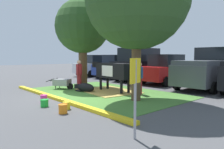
{
  "coord_description": "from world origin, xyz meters",
  "views": [
    {
      "loc": [
        8.56,
        -5.08,
        1.89
      ],
      "look_at": [
        -0.06,
        2.54,
        0.9
      ],
      "focal_mm": 34.04,
      "sensor_mm": 36.0,
      "label": 1
    }
  ],
  "objects_px": {
    "shade_tree_left": "(82,27)",
    "suv_black": "(139,64)",
    "bucket_yellow": "(67,105)",
    "bucket_orange": "(63,109)",
    "sedan_silver": "(166,69)",
    "cow_holstein": "(113,71)",
    "bucket_pink": "(44,98)",
    "calf_lying": "(85,88)",
    "sedan_blue": "(117,67)",
    "pickup_truck_maroon": "(209,70)",
    "person_visitor_far": "(79,74)",
    "parking_sign": "(135,82)",
    "bucket_green": "(44,103)",
    "person_visitor_near": "(132,75)",
    "wheelbarrow": "(62,83)",
    "hatchback_white": "(97,66)",
    "person_handler": "(139,77)"
  },
  "relations": [
    {
      "from": "wheelbarrow",
      "to": "bucket_green",
      "type": "xyz_separation_m",
      "value": [
        3.41,
        -2.59,
        -0.24
      ]
    },
    {
      "from": "bucket_green",
      "to": "sedan_blue",
      "type": "relative_size",
      "value": 0.07
    },
    {
      "from": "person_visitor_near",
      "to": "person_visitor_far",
      "type": "xyz_separation_m",
      "value": [
        -2.26,
        -1.96,
        0.04
      ]
    },
    {
      "from": "calf_lying",
      "to": "pickup_truck_maroon",
      "type": "relative_size",
      "value": 0.24
    },
    {
      "from": "person_visitor_far",
      "to": "bucket_pink",
      "type": "distance_m",
      "value": 3.59
    },
    {
      "from": "bucket_orange",
      "to": "sedan_blue",
      "type": "distance_m",
      "value": 12.05
    },
    {
      "from": "bucket_pink",
      "to": "sedan_silver",
      "type": "xyz_separation_m",
      "value": [
        -0.17,
        8.92,
        0.83
      ]
    },
    {
      "from": "hatchback_white",
      "to": "person_visitor_near",
      "type": "bearing_deg",
      "value": -25.23
    },
    {
      "from": "bucket_yellow",
      "to": "sedan_silver",
      "type": "relative_size",
      "value": 0.06
    },
    {
      "from": "bucket_yellow",
      "to": "bucket_orange",
      "type": "height_order",
      "value": "bucket_orange"
    },
    {
      "from": "person_visitor_far",
      "to": "parking_sign",
      "type": "xyz_separation_m",
      "value": [
        7.06,
        -3.04,
        0.4
      ]
    },
    {
      "from": "person_handler",
      "to": "wheelbarrow",
      "type": "distance_m",
      "value": 4.57
    },
    {
      "from": "calf_lying",
      "to": "bucket_orange",
      "type": "relative_size",
      "value": 4.26
    },
    {
      "from": "bucket_orange",
      "to": "sedan_silver",
      "type": "relative_size",
      "value": 0.07
    },
    {
      "from": "bucket_yellow",
      "to": "bucket_orange",
      "type": "relative_size",
      "value": 0.91
    },
    {
      "from": "wheelbarrow",
      "to": "sedan_blue",
      "type": "bearing_deg",
      "value": 112.04
    },
    {
      "from": "person_visitor_near",
      "to": "hatchback_white",
      "type": "xyz_separation_m",
      "value": [
        -8.4,
        3.96,
        0.12
      ]
    },
    {
      "from": "sedan_blue",
      "to": "pickup_truck_maroon",
      "type": "bearing_deg",
      "value": -1.53
    },
    {
      "from": "person_handler",
      "to": "hatchback_white",
      "type": "height_order",
      "value": "hatchback_white"
    },
    {
      "from": "shade_tree_left",
      "to": "sedan_silver",
      "type": "relative_size",
      "value": 1.19
    },
    {
      "from": "cow_holstein",
      "to": "suv_black",
      "type": "relative_size",
      "value": 0.67
    },
    {
      "from": "person_visitor_near",
      "to": "bucket_yellow",
      "type": "distance_m",
      "value": 5.03
    },
    {
      "from": "suv_black",
      "to": "sedan_silver",
      "type": "bearing_deg",
      "value": -1.37
    },
    {
      "from": "cow_holstein",
      "to": "person_visitor_near",
      "type": "distance_m",
      "value": 1.12
    },
    {
      "from": "bucket_orange",
      "to": "sedan_silver",
      "type": "distance_m",
      "value": 9.49
    },
    {
      "from": "person_visitor_far",
      "to": "bucket_green",
      "type": "relative_size",
      "value": 5.38
    },
    {
      "from": "wheelbarrow",
      "to": "sedan_silver",
      "type": "xyz_separation_m",
      "value": [
        2.45,
        6.65,
        0.6
      ]
    },
    {
      "from": "bucket_green",
      "to": "person_visitor_near",
      "type": "bearing_deg",
      "value": 94.71
    },
    {
      "from": "person_visitor_far",
      "to": "parking_sign",
      "type": "distance_m",
      "value": 7.69
    },
    {
      "from": "shade_tree_left",
      "to": "bucket_orange",
      "type": "height_order",
      "value": "shade_tree_left"
    },
    {
      "from": "pickup_truck_maroon",
      "to": "person_handler",
      "type": "bearing_deg",
      "value": -106.03
    },
    {
      "from": "sedan_blue",
      "to": "pickup_truck_maroon",
      "type": "height_order",
      "value": "pickup_truck_maroon"
    },
    {
      "from": "calf_lying",
      "to": "bucket_yellow",
      "type": "xyz_separation_m",
      "value": [
        2.65,
        -2.59,
        -0.09
      ]
    },
    {
      "from": "suv_black",
      "to": "pickup_truck_maroon",
      "type": "relative_size",
      "value": 0.85
    },
    {
      "from": "hatchback_white",
      "to": "person_visitor_far",
      "type": "bearing_deg",
      "value": -43.93
    },
    {
      "from": "wheelbarrow",
      "to": "sedan_silver",
      "type": "relative_size",
      "value": 0.33
    },
    {
      "from": "bucket_green",
      "to": "pickup_truck_maroon",
      "type": "distance_m",
      "value": 9.51
    },
    {
      "from": "parking_sign",
      "to": "wheelbarrow",
      "type": "bearing_deg",
      "value": 163.06
    },
    {
      "from": "hatchback_white",
      "to": "sedan_blue",
      "type": "xyz_separation_m",
      "value": [
        2.65,
        0.28,
        0.0
      ]
    },
    {
      "from": "shade_tree_left",
      "to": "suv_black",
      "type": "xyz_separation_m",
      "value": [
        -0.21,
        5.39,
        -2.38
      ]
    },
    {
      "from": "cow_holstein",
      "to": "bucket_pink",
      "type": "bearing_deg",
      "value": -88.18
    },
    {
      "from": "bucket_green",
      "to": "sedan_blue",
      "type": "height_order",
      "value": "sedan_blue"
    },
    {
      "from": "bucket_pink",
      "to": "bucket_yellow",
      "type": "bearing_deg",
      "value": 3.52
    },
    {
      "from": "hatchback_white",
      "to": "pickup_truck_maroon",
      "type": "distance_m",
      "value": 10.84
    },
    {
      "from": "calf_lying",
      "to": "person_visitor_far",
      "type": "bearing_deg",
      "value": 165.19
    },
    {
      "from": "parking_sign",
      "to": "pickup_truck_maroon",
      "type": "relative_size",
      "value": 0.34
    },
    {
      "from": "hatchback_white",
      "to": "sedan_blue",
      "type": "relative_size",
      "value": 1.0
    },
    {
      "from": "person_visitor_far",
      "to": "bucket_pink",
      "type": "xyz_separation_m",
      "value": [
        1.91,
        -2.95,
        -0.74
      ]
    },
    {
      "from": "bucket_yellow",
      "to": "bucket_orange",
      "type": "bearing_deg",
      "value": -41.62
    },
    {
      "from": "cow_holstein",
      "to": "suv_black",
      "type": "height_order",
      "value": "suv_black"
    }
  ]
}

